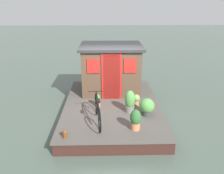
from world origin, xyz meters
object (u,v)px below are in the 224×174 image
(potted_plant_succulent, at_px, (147,107))
(potted_plant_lavender, at_px, (136,119))
(houseboat_cabin, at_px, (111,68))
(bicycle, at_px, (98,110))
(potted_plant_ivy, at_px, (130,102))
(potted_plant_sage, at_px, (98,100))
(potted_plant_rosemary, at_px, (136,99))
(mooring_bollard, at_px, (65,134))

(potted_plant_succulent, bearing_deg, potted_plant_lavender, 151.76)
(houseboat_cabin, distance_m, bicycle, 2.71)
(potted_plant_ivy, bearing_deg, houseboat_cabin, 16.21)
(potted_plant_ivy, bearing_deg, potted_plant_sage, 66.73)
(bicycle, relative_size, potted_plant_rosemary, 4.43)
(potted_plant_lavender, distance_m, potted_plant_ivy, 1.12)
(potted_plant_ivy, bearing_deg, potted_plant_succulent, -116.31)
(bicycle, distance_m, potted_plant_sage, 1.13)
(potted_plant_lavender, bearing_deg, potted_plant_rosemary, -7.64)
(bicycle, xyz_separation_m, mooring_bollard, (-0.85, 0.85, -0.26))
(houseboat_cabin, bearing_deg, mooring_bollard, 159.49)
(mooring_bollard, bearing_deg, houseboat_cabin, -20.51)
(bicycle, bearing_deg, potted_plant_ivy, -57.00)
(potted_plant_lavender, relative_size, potted_plant_succulent, 1.09)
(potted_plant_rosemary, xyz_separation_m, potted_plant_succulent, (-0.73, -0.25, 0.07))
(potted_plant_sage, xyz_separation_m, mooring_bollard, (-1.97, 0.80, -0.10))
(potted_plant_ivy, bearing_deg, potted_plant_lavender, -177.38)
(potted_plant_lavender, distance_m, potted_plant_succulent, 0.98)
(bicycle, height_order, potted_plant_succulent, bicycle)
(potted_plant_lavender, bearing_deg, potted_plant_sage, 35.29)
(potted_plant_succulent, bearing_deg, houseboat_cabin, 26.10)
(mooring_bollard, bearing_deg, potted_plant_sage, -22.19)
(potted_plant_lavender, bearing_deg, houseboat_cabin, 11.40)
(houseboat_cabin, distance_m, potted_plant_succulent, 2.54)
(bicycle, distance_m, potted_plant_lavender, 1.16)
(potted_plant_sage, xyz_separation_m, potted_plant_succulent, (-0.71, -1.58, 0.07))
(potted_plant_lavender, height_order, mooring_bollard, potted_plant_lavender)
(houseboat_cabin, bearing_deg, potted_plant_succulent, -153.90)
(bicycle, bearing_deg, houseboat_cabin, -9.68)
(potted_plant_rosemary, bearing_deg, potted_plant_succulent, -161.25)
(potted_plant_lavender, xyz_separation_m, potted_plant_ivy, (1.12, 0.05, 0.04))
(bicycle, distance_m, potted_plant_ivy, 1.21)
(mooring_bollard, bearing_deg, potted_plant_lavender, -78.42)
(bicycle, xyz_separation_m, potted_plant_rosemary, (1.14, -1.28, -0.16))
(potted_plant_rosemary, xyz_separation_m, potted_plant_sage, (-0.02, 1.33, 0.00))
(potted_plant_sage, bearing_deg, potted_plant_rosemary, -89.03)
(bicycle, height_order, potted_plant_sage, bicycle)
(potted_plant_sage, bearing_deg, bicycle, -177.53)
(bicycle, height_order, potted_plant_lavender, bicycle)
(houseboat_cabin, xyz_separation_m, potted_plant_ivy, (-1.96, -0.57, -0.57))
(houseboat_cabin, relative_size, potted_plant_ivy, 3.21)
(potted_plant_lavender, relative_size, mooring_bollard, 2.61)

